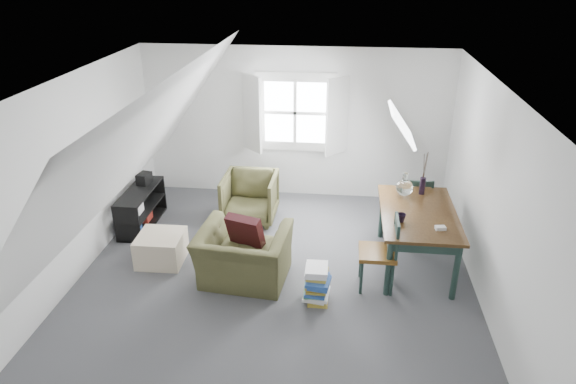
# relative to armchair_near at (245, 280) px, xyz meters

# --- Properties ---
(floor) EXTENTS (5.50, 5.50, 0.00)m
(floor) POSITION_rel_armchair_near_xyz_m (0.38, -0.06, 0.00)
(floor) COLOR #47474B
(floor) RESTS_ON ground
(ceiling) EXTENTS (5.50, 5.50, 0.00)m
(ceiling) POSITION_rel_armchair_near_xyz_m (0.38, -0.06, 2.50)
(ceiling) COLOR white
(ceiling) RESTS_ON wall_back
(wall_back) EXTENTS (5.00, 0.00, 5.00)m
(wall_back) POSITION_rel_armchair_near_xyz_m (0.38, 2.69, 1.25)
(wall_back) COLOR silver
(wall_back) RESTS_ON ground
(wall_front) EXTENTS (5.00, 0.00, 5.00)m
(wall_front) POSITION_rel_armchair_near_xyz_m (0.38, -2.81, 1.25)
(wall_front) COLOR silver
(wall_front) RESTS_ON ground
(wall_left) EXTENTS (0.00, 5.50, 5.50)m
(wall_left) POSITION_rel_armchair_near_xyz_m (-2.12, -0.06, 1.25)
(wall_left) COLOR silver
(wall_left) RESTS_ON ground
(wall_right) EXTENTS (0.00, 5.50, 5.50)m
(wall_right) POSITION_rel_armchair_near_xyz_m (2.88, -0.06, 1.25)
(wall_right) COLOR silver
(wall_right) RESTS_ON ground
(slope_left) EXTENTS (3.19, 5.50, 4.48)m
(slope_left) POSITION_rel_armchair_near_xyz_m (-1.17, -0.06, 1.78)
(slope_left) COLOR white
(slope_left) RESTS_ON wall_left
(slope_right) EXTENTS (3.19, 5.50, 4.48)m
(slope_right) POSITION_rel_armchair_near_xyz_m (1.93, -0.06, 1.78)
(slope_right) COLOR white
(slope_right) RESTS_ON wall_right
(dormer_window) EXTENTS (1.71, 0.35, 1.30)m
(dormer_window) POSITION_rel_armchair_near_xyz_m (0.38, 2.61, 1.45)
(dormer_window) COLOR white
(dormer_window) RESTS_ON wall_back
(skylight) EXTENTS (0.35, 0.75, 0.47)m
(skylight) POSITION_rel_armchair_near_xyz_m (1.93, 1.24, 1.75)
(skylight) COLOR white
(skylight) RESTS_ON slope_right
(armchair_near) EXTENTS (1.18, 1.06, 0.71)m
(armchair_near) POSITION_rel_armchair_near_xyz_m (0.00, 0.00, 0.00)
(armchair_near) COLOR #434323
(armchair_near) RESTS_ON floor
(armchair_far) EXTENTS (0.81, 0.84, 0.75)m
(armchair_far) POSITION_rel_armchair_near_xyz_m (-0.22, 1.65, 0.00)
(armchair_far) COLOR #434323
(armchair_far) RESTS_ON floor
(throw_pillow) EXTENTS (0.51, 0.39, 0.47)m
(throw_pillow) POSITION_rel_armchair_near_xyz_m (0.00, 0.15, 0.63)
(throw_pillow) COLOR #370F13
(throw_pillow) RESTS_ON armchair_near
(ottoman) EXTENTS (0.60, 0.60, 0.39)m
(ottoman) POSITION_rel_armchair_near_xyz_m (-1.19, 0.33, 0.20)
(ottoman) COLOR beige
(ottoman) RESTS_ON floor
(dining_table) EXTENTS (0.96, 1.59, 0.80)m
(dining_table) POSITION_rel_armchair_near_xyz_m (2.17, 0.61, 0.69)
(dining_table) COLOR #37220F
(dining_table) RESTS_ON floor
(demijohn) EXTENTS (0.23, 0.23, 0.32)m
(demijohn) POSITION_rel_armchair_near_xyz_m (2.02, 1.06, 0.93)
(demijohn) COLOR silver
(demijohn) RESTS_ON dining_table
(vase_twigs) EXTENTS (0.08, 0.08, 0.60)m
(vase_twigs) POSITION_rel_armchair_near_xyz_m (2.27, 1.16, 0.93)
(vase_twigs) COLOR black
(vase_twigs) RESTS_ON dining_table
(cup) EXTENTS (0.13, 0.13, 0.10)m
(cup) POSITION_rel_armchair_near_xyz_m (1.92, 0.31, 0.80)
(cup) COLOR black
(cup) RESTS_ON dining_table
(paper_box) EXTENTS (0.13, 0.10, 0.04)m
(paper_box) POSITION_rel_armchair_near_xyz_m (2.37, 0.16, 0.82)
(paper_box) COLOR white
(paper_box) RESTS_ON dining_table
(dining_chair_far) EXTENTS (0.42, 0.42, 0.90)m
(dining_chair_far) POSITION_rel_armchair_near_xyz_m (2.28, 1.53, 0.47)
(dining_chair_far) COLOR #5C3A14
(dining_chair_far) RESTS_ON floor
(dining_chair_near) EXTENTS (0.45, 0.45, 0.96)m
(dining_chair_near) POSITION_rel_armchair_near_xyz_m (1.68, 0.06, 0.50)
(dining_chair_near) COLOR #5C3A14
(dining_chair_near) RESTS_ON floor
(media_shelf) EXTENTS (0.38, 1.13, 0.58)m
(media_shelf) POSITION_rel_armchair_near_xyz_m (-1.83, 1.24, 0.26)
(media_shelf) COLOR black
(media_shelf) RESTS_ON floor
(electronics_box) EXTENTS (0.20, 0.25, 0.18)m
(electronics_box) POSITION_rel_armchair_near_xyz_m (-1.83, 1.53, 0.66)
(electronics_box) COLOR black
(electronics_box) RESTS_ON media_shelf
(magazine_stack) EXTENTS (0.34, 0.40, 0.45)m
(magazine_stack) POSITION_rel_armchair_near_xyz_m (0.94, -0.31, 0.23)
(magazine_stack) COLOR #B29933
(magazine_stack) RESTS_ON floor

